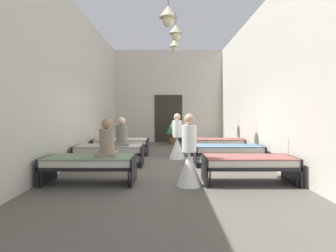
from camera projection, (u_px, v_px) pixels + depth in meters
name	position (u px, v px, depth m)	size (l,w,h in m)	color
ground_plane	(168.00, 167.00, 7.51)	(6.07, 12.71, 0.10)	#59544C
room_shell	(168.00, 87.00, 8.61)	(5.87, 12.31, 4.68)	beige
bed_left_row_0	(89.00, 163.00, 5.59)	(1.90, 0.84, 0.57)	black
bed_right_row_0	(248.00, 163.00, 5.60)	(1.90, 0.84, 0.57)	black
bed_left_row_1	(109.00, 150.00, 7.48)	(1.90, 0.84, 0.57)	black
bed_right_row_1	(227.00, 150.00, 7.49)	(1.90, 0.84, 0.57)	black
bed_left_row_2	(121.00, 142.00, 9.38)	(1.90, 0.84, 0.57)	black
bed_right_row_2	(215.00, 142.00, 9.39)	(1.90, 0.84, 0.57)	black
nurse_near_aisle	(188.00, 160.00, 5.39)	(0.52, 0.52, 1.49)	white
nurse_mid_aisle	(176.00, 142.00, 8.58)	(0.52, 0.52, 1.49)	white
patient_seated_primary	(121.00, 135.00, 7.42)	(0.44, 0.44, 0.80)	slate
patient_seated_secondary	(106.00, 142.00, 5.63)	(0.44, 0.44, 0.80)	gray
potted_plant	(172.00, 129.00, 12.55)	(0.62, 0.62, 1.14)	brown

